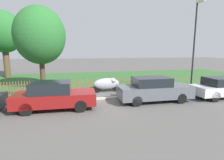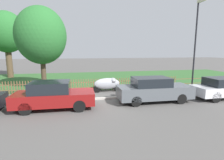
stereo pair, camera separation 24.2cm
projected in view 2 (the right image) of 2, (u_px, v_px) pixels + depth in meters
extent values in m
plane|color=#565451|center=(90.00, 100.00, 11.06)|extent=(120.00, 120.00, 0.00)
cube|color=#B2ADA3|center=(90.00, 99.00, 11.14)|extent=(40.77, 0.20, 0.12)
cube|color=#33602D|center=(84.00, 79.00, 19.36)|extent=(40.77, 11.80, 0.01)
cube|color=brown|center=(87.00, 87.00, 13.64)|extent=(40.77, 0.03, 0.05)
cube|color=brown|center=(87.00, 82.00, 13.57)|extent=(40.77, 0.03, 0.05)
cube|color=brown|center=(0.00, 88.00, 12.39)|extent=(0.06, 0.03, 0.94)
cube|color=brown|center=(3.00, 88.00, 12.43)|extent=(0.06, 0.03, 0.94)
cube|color=brown|center=(6.00, 88.00, 12.46)|extent=(0.06, 0.03, 0.94)
cube|color=brown|center=(9.00, 88.00, 12.50)|extent=(0.06, 0.03, 0.94)
cube|color=brown|center=(12.00, 88.00, 12.54)|extent=(0.06, 0.03, 0.94)
cube|color=brown|center=(14.00, 88.00, 12.57)|extent=(0.06, 0.03, 0.94)
cube|color=brown|center=(17.00, 88.00, 12.61)|extent=(0.06, 0.03, 0.94)
cube|color=brown|center=(20.00, 88.00, 12.65)|extent=(0.06, 0.03, 0.94)
cube|color=brown|center=(23.00, 87.00, 12.68)|extent=(0.06, 0.03, 0.94)
cube|color=brown|center=(26.00, 87.00, 12.72)|extent=(0.06, 0.03, 0.94)
cube|color=brown|center=(29.00, 87.00, 12.76)|extent=(0.06, 0.03, 0.94)
cube|color=brown|center=(31.00, 87.00, 12.79)|extent=(0.06, 0.03, 0.94)
cube|color=brown|center=(34.00, 87.00, 12.83)|extent=(0.06, 0.03, 0.94)
cube|color=brown|center=(37.00, 87.00, 12.87)|extent=(0.06, 0.03, 0.94)
cube|color=brown|center=(40.00, 87.00, 12.90)|extent=(0.06, 0.03, 0.94)
cube|color=brown|center=(42.00, 87.00, 12.94)|extent=(0.06, 0.03, 0.94)
cube|color=brown|center=(45.00, 87.00, 12.98)|extent=(0.06, 0.03, 0.94)
cube|color=brown|center=(48.00, 86.00, 13.01)|extent=(0.06, 0.03, 0.94)
cube|color=brown|center=(50.00, 86.00, 13.05)|extent=(0.06, 0.03, 0.94)
cube|color=brown|center=(53.00, 86.00, 13.09)|extent=(0.06, 0.03, 0.94)
cube|color=brown|center=(56.00, 86.00, 13.12)|extent=(0.06, 0.03, 0.94)
cube|color=brown|center=(58.00, 86.00, 13.16)|extent=(0.06, 0.03, 0.94)
cube|color=brown|center=(61.00, 86.00, 13.20)|extent=(0.06, 0.03, 0.94)
cube|color=brown|center=(63.00, 86.00, 13.23)|extent=(0.06, 0.03, 0.94)
cube|color=brown|center=(66.00, 86.00, 13.27)|extent=(0.06, 0.03, 0.94)
cube|color=brown|center=(69.00, 86.00, 13.31)|extent=(0.06, 0.03, 0.94)
cube|color=brown|center=(71.00, 86.00, 13.34)|extent=(0.06, 0.03, 0.94)
cube|color=brown|center=(74.00, 85.00, 13.38)|extent=(0.06, 0.03, 0.94)
cube|color=brown|center=(76.00, 85.00, 13.42)|extent=(0.06, 0.03, 0.94)
cube|color=brown|center=(79.00, 85.00, 13.46)|extent=(0.06, 0.03, 0.94)
cube|color=brown|center=(81.00, 85.00, 13.49)|extent=(0.06, 0.03, 0.94)
cube|color=brown|center=(84.00, 85.00, 13.53)|extent=(0.06, 0.03, 0.94)
cube|color=brown|center=(86.00, 85.00, 13.57)|extent=(0.06, 0.03, 0.94)
cube|color=brown|center=(89.00, 85.00, 13.60)|extent=(0.06, 0.03, 0.94)
cube|color=brown|center=(91.00, 85.00, 13.64)|extent=(0.06, 0.03, 0.94)
cube|color=brown|center=(94.00, 85.00, 13.68)|extent=(0.06, 0.03, 0.94)
cube|color=brown|center=(96.00, 85.00, 13.71)|extent=(0.06, 0.03, 0.94)
cube|color=brown|center=(98.00, 85.00, 13.75)|extent=(0.06, 0.03, 0.94)
cube|color=brown|center=(101.00, 84.00, 13.79)|extent=(0.06, 0.03, 0.94)
cube|color=brown|center=(103.00, 84.00, 13.82)|extent=(0.06, 0.03, 0.94)
cube|color=brown|center=(105.00, 84.00, 13.86)|extent=(0.06, 0.03, 0.94)
cube|color=brown|center=(108.00, 84.00, 13.90)|extent=(0.06, 0.03, 0.94)
cube|color=brown|center=(110.00, 84.00, 13.93)|extent=(0.06, 0.03, 0.94)
cube|color=brown|center=(112.00, 84.00, 13.97)|extent=(0.06, 0.03, 0.94)
cube|color=brown|center=(115.00, 84.00, 14.01)|extent=(0.06, 0.03, 0.94)
cube|color=brown|center=(117.00, 84.00, 14.04)|extent=(0.06, 0.03, 0.94)
cube|color=brown|center=(119.00, 84.00, 14.08)|extent=(0.06, 0.03, 0.94)
cube|color=brown|center=(122.00, 84.00, 14.12)|extent=(0.06, 0.03, 0.94)
cube|color=brown|center=(124.00, 84.00, 14.15)|extent=(0.06, 0.03, 0.94)
cube|color=brown|center=(126.00, 83.00, 14.19)|extent=(0.06, 0.03, 0.94)
cube|color=brown|center=(128.00, 83.00, 14.23)|extent=(0.06, 0.03, 0.94)
cube|color=brown|center=(131.00, 83.00, 14.26)|extent=(0.06, 0.03, 0.94)
cube|color=brown|center=(133.00, 83.00, 14.30)|extent=(0.06, 0.03, 0.94)
cube|color=brown|center=(135.00, 83.00, 14.34)|extent=(0.06, 0.03, 0.94)
cube|color=brown|center=(137.00, 83.00, 14.37)|extent=(0.06, 0.03, 0.94)
cube|color=brown|center=(139.00, 83.00, 14.41)|extent=(0.06, 0.03, 0.94)
cube|color=brown|center=(142.00, 83.00, 14.45)|extent=(0.06, 0.03, 0.94)
cube|color=brown|center=(144.00, 83.00, 14.48)|extent=(0.06, 0.03, 0.94)
cube|color=brown|center=(146.00, 83.00, 14.52)|extent=(0.06, 0.03, 0.94)
cube|color=brown|center=(148.00, 83.00, 14.56)|extent=(0.06, 0.03, 0.94)
cube|color=brown|center=(150.00, 83.00, 14.59)|extent=(0.06, 0.03, 0.94)
cube|color=brown|center=(152.00, 82.00, 14.63)|extent=(0.06, 0.03, 0.94)
cube|color=brown|center=(154.00, 82.00, 14.67)|extent=(0.06, 0.03, 0.94)
cube|color=brown|center=(157.00, 82.00, 14.70)|extent=(0.06, 0.03, 0.94)
cube|color=brown|center=(159.00, 82.00, 14.74)|extent=(0.06, 0.03, 0.94)
cube|color=brown|center=(161.00, 82.00, 14.78)|extent=(0.06, 0.03, 0.94)
cube|color=brown|center=(163.00, 82.00, 14.81)|extent=(0.06, 0.03, 0.94)
cube|color=brown|center=(165.00, 82.00, 14.85)|extent=(0.06, 0.03, 0.94)
cube|color=brown|center=(167.00, 82.00, 14.89)|extent=(0.06, 0.03, 0.94)
cube|color=brown|center=(169.00, 82.00, 14.92)|extent=(0.06, 0.03, 0.94)
cube|color=brown|center=(171.00, 82.00, 14.96)|extent=(0.06, 0.03, 0.94)
cube|color=brown|center=(173.00, 82.00, 15.00)|extent=(0.06, 0.03, 0.94)
cube|color=brown|center=(175.00, 82.00, 15.03)|extent=(0.06, 0.03, 0.94)
cube|color=maroon|center=(55.00, 98.00, 9.39)|extent=(4.23, 1.79, 0.65)
cube|color=black|center=(50.00, 87.00, 9.25)|extent=(2.05, 1.57, 0.58)
cylinder|color=black|center=(80.00, 98.00, 10.40)|extent=(0.64, 0.16, 0.63)
cylinder|color=black|center=(79.00, 106.00, 8.91)|extent=(0.64, 0.16, 0.63)
cylinder|color=black|center=(34.00, 100.00, 9.97)|extent=(0.64, 0.16, 0.63)
cylinder|color=black|center=(25.00, 109.00, 8.47)|extent=(0.64, 0.16, 0.63)
cube|color=#51565B|center=(154.00, 92.00, 10.70)|extent=(4.51, 1.73, 0.73)
cube|color=black|center=(151.00, 82.00, 10.56)|extent=(2.18, 1.53, 0.53)
cylinder|color=black|center=(169.00, 93.00, 11.75)|extent=(0.61, 0.15, 0.61)
cylinder|color=black|center=(182.00, 99.00, 10.27)|extent=(0.61, 0.15, 0.61)
cylinder|color=black|center=(129.00, 95.00, 11.24)|extent=(0.61, 0.15, 0.61)
cylinder|color=black|center=(136.00, 101.00, 9.77)|extent=(0.61, 0.15, 0.61)
cube|color=black|center=(223.00, 82.00, 11.34)|extent=(2.11, 1.50, 0.52)
cylinder|color=black|center=(199.00, 92.00, 11.96)|extent=(0.66, 0.15, 0.66)
cylinder|color=black|center=(216.00, 97.00, 10.52)|extent=(0.66, 0.15, 0.66)
cylinder|color=black|center=(116.00, 88.00, 13.46)|extent=(0.57, 0.14, 0.56)
cylinder|color=black|center=(97.00, 89.00, 13.06)|extent=(0.57, 0.14, 0.56)
ellipsoid|color=#9EA0A8|center=(107.00, 84.00, 13.20)|extent=(2.02, 0.72, 0.85)
ellipsoid|color=#9EA0A8|center=(113.00, 80.00, 13.29)|extent=(0.51, 0.75, 0.39)
cylinder|color=brown|center=(9.00, 61.00, 20.13)|extent=(0.65, 0.65, 3.90)
ellipsoid|color=#286B2D|center=(6.00, 32.00, 19.59)|extent=(4.01, 4.01, 4.61)
cylinder|color=#473828|center=(43.00, 70.00, 14.16)|extent=(0.39, 0.39, 3.04)
ellipsoid|color=#286B2D|center=(41.00, 36.00, 13.70)|extent=(3.90, 3.90, 4.48)
cylinder|color=black|center=(195.00, 50.00, 12.57)|extent=(0.11, 0.11, 6.35)
cube|color=beige|center=(202.00, 0.00, 11.68)|extent=(0.20, 0.76, 0.18)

